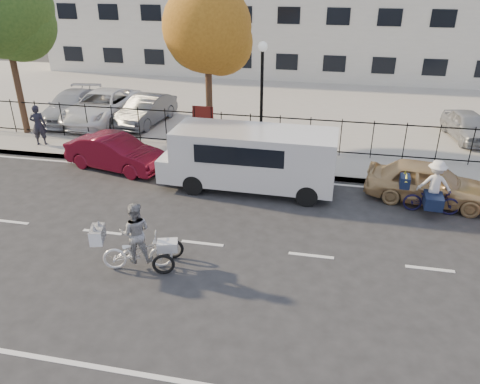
% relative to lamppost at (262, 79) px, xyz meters
% --- Properties ---
extents(ground, '(120.00, 120.00, 0.00)m').
position_rel_lamppost_xyz_m(ground, '(-0.50, -6.80, -3.11)').
color(ground, '#333334').
extents(road_markings, '(60.00, 9.52, 0.01)m').
position_rel_lamppost_xyz_m(road_markings, '(-0.50, -6.80, -3.11)').
color(road_markings, silver).
rests_on(road_markings, ground).
extents(curb, '(60.00, 0.10, 0.15)m').
position_rel_lamppost_xyz_m(curb, '(-0.50, -1.75, -3.04)').
color(curb, '#A8A399').
rests_on(curb, ground).
extents(sidewalk, '(60.00, 2.20, 0.15)m').
position_rel_lamppost_xyz_m(sidewalk, '(-0.50, -0.70, -3.04)').
color(sidewalk, '#A8A399').
rests_on(sidewalk, ground).
extents(parking_lot, '(60.00, 15.60, 0.15)m').
position_rel_lamppost_xyz_m(parking_lot, '(-0.50, 8.20, -3.04)').
color(parking_lot, '#A8A399').
rests_on(parking_lot, ground).
extents(iron_fence, '(58.00, 0.06, 1.50)m').
position_rel_lamppost_xyz_m(iron_fence, '(-0.50, 0.40, -2.21)').
color(iron_fence, black).
rests_on(iron_fence, sidewalk).
extents(building, '(34.00, 10.00, 6.00)m').
position_rel_lamppost_xyz_m(building, '(-0.50, 18.20, -0.11)').
color(building, silver).
rests_on(building, ground).
extents(lamppost, '(0.36, 0.36, 4.33)m').
position_rel_lamppost_xyz_m(lamppost, '(0.00, 0.00, 0.00)').
color(lamppost, black).
rests_on(lamppost, sidewalk).
extents(street_sign, '(0.85, 0.06, 1.80)m').
position_rel_lamppost_xyz_m(street_sign, '(-2.35, 0.00, -1.70)').
color(street_sign, black).
rests_on(street_sign, sidewalk).
extents(zebra_trike, '(2.13, 1.25, 1.82)m').
position_rel_lamppost_xyz_m(zebra_trike, '(-1.77, -8.22, -2.41)').
color(zebra_trike, white).
rests_on(zebra_trike, ground).
extents(bull_bike, '(1.87, 1.29, 1.74)m').
position_rel_lamppost_xyz_m(bull_bike, '(5.93, -3.60, -2.42)').
color(bull_bike, '#131037').
rests_on(bull_bike, ground).
extents(white_van, '(5.91, 2.09, 2.09)m').
position_rel_lamppost_xyz_m(white_van, '(0.16, -3.00, -1.96)').
color(white_van, white).
rests_on(white_van, ground).
extents(red_sedan, '(4.11, 2.23, 1.28)m').
position_rel_lamppost_xyz_m(red_sedan, '(-5.12, -2.30, -2.47)').
color(red_sedan, '#560919').
rests_on(red_sedan, ground).
extents(gold_sedan, '(4.14, 2.23, 1.34)m').
position_rel_lamppost_xyz_m(gold_sedan, '(5.94, -2.80, -2.44)').
color(gold_sedan, tan).
rests_on(gold_sedan, ground).
extents(pedestrian, '(0.72, 0.58, 1.70)m').
position_rel_lamppost_xyz_m(pedestrian, '(-9.22, -0.84, -2.11)').
color(pedestrian, black).
rests_on(pedestrian, sidewalk).
extents(lot_car_a, '(2.34, 4.69, 1.31)m').
position_rel_lamppost_xyz_m(lot_car_a, '(-9.80, 2.73, -2.31)').
color(lot_car_a, '#B3B5BB').
rests_on(lot_car_a, parking_lot).
extents(lot_car_b, '(2.43, 5.18, 1.43)m').
position_rel_lamppost_xyz_m(lot_car_b, '(-8.15, 2.76, -2.25)').
color(lot_car_b, white).
rests_on(lot_car_b, parking_lot).
extents(lot_car_c, '(1.88, 4.11, 1.30)m').
position_rel_lamppost_xyz_m(lot_car_c, '(-5.97, 2.81, -2.31)').
color(lot_car_c, '#4D5055').
rests_on(lot_car_c, parking_lot).
extents(lot_car_d, '(1.94, 3.65, 1.18)m').
position_rel_lamppost_xyz_m(lot_car_d, '(8.47, 3.55, -2.37)').
color(lot_car_d, '#A1A3A8').
rests_on(lot_car_d, parking_lot).
extents(tree_west, '(4.08, 4.08, 7.48)m').
position_rel_lamppost_xyz_m(tree_west, '(-10.67, 0.56, 2.12)').
color(tree_west, '#442D1D').
rests_on(tree_west, ground).
extents(tree_mid, '(3.59, 3.56, 6.53)m').
position_rel_lamppost_xyz_m(tree_mid, '(-2.32, 1.46, 1.45)').
color(tree_mid, '#442D1D').
rests_on(tree_mid, ground).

